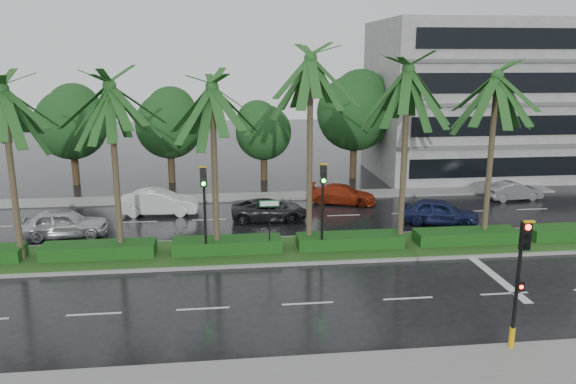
{
  "coord_description": "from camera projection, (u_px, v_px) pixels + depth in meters",
  "views": [
    {
      "loc": [
        -3.07,
        -24.8,
        9.27
      ],
      "look_at": [
        -0.0,
        1.5,
        2.87
      ],
      "focal_mm": 35.0,
      "sensor_mm": 36.0,
      "label": 1
    }
  ],
  "objects": [
    {
      "name": "median",
      "position": [
        289.0,
        250.0,
        27.42
      ],
      "size": [
        36.0,
        4.0,
        0.15
      ],
      "color": "gray",
      "rests_on": "ground"
    },
    {
      "name": "palm_row",
      "position": [
        262.0,
        92.0,
        25.5
      ],
      "size": [
        26.3,
        4.2,
        9.87
      ],
      "color": "#3C3222",
      "rests_on": "median"
    },
    {
      "name": "signal_near",
      "position": [
        519.0,
        280.0,
        17.49
      ],
      "size": [
        0.34,
        0.45,
        4.36
      ],
      "color": "black",
      "rests_on": "near_sidewalk"
    },
    {
      "name": "car_white",
      "position": [
        159.0,
        202.0,
        33.7
      ],
      "size": [
        1.82,
        4.7,
        1.53
      ],
      "primitive_type": "imported",
      "rotation": [
        0.0,
        0.0,
        1.53
      ],
      "color": "silver",
      "rests_on": "ground"
    },
    {
      "name": "bg_trees",
      "position": [
        264.0,
        118.0,
        42.34
      ],
      "size": [
        32.92,
        5.81,
        8.39
      ],
      "color": "#352918",
      "rests_on": "ground"
    },
    {
      "name": "ground",
      "position": [
        292.0,
        258.0,
        26.47
      ],
      "size": [
        120.0,
        120.0,
        0.0
      ],
      "primitive_type": "plane",
      "color": "black",
      "rests_on": "ground"
    },
    {
      "name": "car_blue",
      "position": [
        440.0,
        212.0,
        31.72
      ],
      "size": [
        3.32,
        4.64,
        1.47
      ],
      "primitive_type": "imported",
      "rotation": [
        0.0,
        0.0,
        1.16
      ],
      "color": "#1A224E",
      "rests_on": "ground"
    },
    {
      "name": "car_grey",
      "position": [
        514.0,
        191.0,
        37.19
      ],
      "size": [
        1.64,
        3.8,
        1.22
      ],
      "primitive_type": "imported",
      "rotation": [
        0.0,
        0.0,
        1.67
      ],
      "color": "slate",
      "rests_on": "ground"
    },
    {
      "name": "signal_median_left",
      "position": [
        204.0,
        198.0,
        25.6
      ],
      "size": [
        0.34,
        0.42,
        4.36
      ],
      "color": "black",
      "rests_on": "median"
    },
    {
      "name": "car_silver",
      "position": [
        64.0,
        223.0,
        29.45
      ],
      "size": [
        2.06,
        4.53,
        1.51
      ],
      "primitive_type": "imported",
      "rotation": [
        0.0,
        0.0,
        1.64
      ],
      "color": "#B9BBC1",
      "rests_on": "ground"
    },
    {
      "name": "car_red",
      "position": [
        342.0,
        194.0,
        36.26
      ],
      "size": [
        3.07,
        4.64,
        1.25
      ],
      "primitive_type": "imported",
      "rotation": [
        0.0,
        0.0,
        1.23
      ],
      "color": "maroon",
      "rests_on": "ground"
    },
    {
      "name": "street_sign",
      "position": [
        269.0,
        213.0,
        26.32
      ],
      "size": [
        0.95,
        0.09,
        2.6
      ],
      "color": "black",
      "rests_on": "median"
    },
    {
      "name": "hedge",
      "position": [
        289.0,
        243.0,
        27.33
      ],
      "size": [
        35.2,
        1.4,
        0.6
      ],
      "color": "#144012",
      "rests_on": "median"
    },
    {
      "name": "building",
      "position": [
        477.0,
        99.0,
        44.36
      ],
      "size": [
        16.0,
        10.0,
        12.0
      ],
      "primitive_type": "cube",
      "color": "gray",
      "rests_on": "ground"
    },
    {
      "name": "car_darkgrey",
      "position": [
        270.0,
        210.0,
        32.57
      ],
      "size": [
        2.26,
        4.52,
        1.23
      ],
      "primitive_type": "imported",
      "rotation": [
        0.0,
        0.0,
        1.52
      ],
      "color": "black",
      "rests_on": "ground"
    },
    {
      "name": "far_sidewalk",
      "position": [
        270.0,
        196.0,
        38.04
      ],
      "size": [
        40.0,
        2.0,
        0.12
      ],
      "primitive_type": "cube",
      "color": "gray",
      "rests_on": "ground"
    },
    {
      "name": "signal_median_right",
      "position": [
        323.0,
        195.0,
        26.22
      ],
      "size": [
        0.34,
        0.42,
        4.36
      ],
      "color": "black",
      "rests_on": "median"
    },
    {
      "name": "near_sidewalk",
      "position": [
        334.0,
        376.0,
        16.61
      ],
      "size": [
        40.0,
        2.4,
        0.12
      ],
      "primitive_type": "cube",
      "color": "gray",
      "rests_on": "ground"
    },
    {
      "name": "lane_markings",
      "position": [
        357.0,
        259.0,
        26.4
      ],
      "size": [
        34.0,
        13.06,
        0.01
      ],
      "color": "silver",
      "rests_on": "ground"
    }
  ]
}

